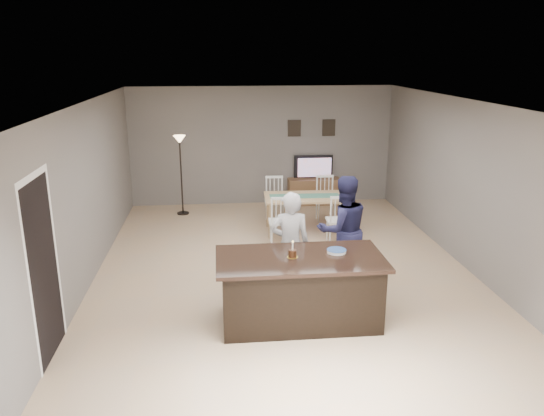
{
  "coord_description": "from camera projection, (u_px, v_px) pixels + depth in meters",
  "views": [
    {
      "loc": [
        -1.01,
        -8.04,
        3.4
      ],
      "look_at": [
        -0.21,
        -0.3,
        1.12
      ],
      "focal_mm": 35.0,
      "sensor_mm": 36.0,
      "label": 1
    }
  ],
  "objects": [
    {
      "name": "picture_frames",
      "position": [
        312.0,
        128.0,
        12.15
      ],
      "size": [
        1.1,
        0.02,
        0.38
      ],
      "color": "black",
      "rests_on": "room_shell"
    },
    {
      "name": "woman",
      "position": [
        290.0,
        245.0,
        7.54
      ],
      "size": [
        0.58,
        0.39,
        1.56
      ],
      "primitive_type": "imported",
      "rotation": [
        0.0,
        0.0,
        3.1
      ],
      "color": "#B0B0B4",
      "rests_on": "floor"
    },
    {
      "name": "plate_stack",
      "position": [
        337.0,
        251.0,
        6.91
      ],
      "size": [
        0.26,
        0.26,
        0.04
      ],
      "color": "white",
      "rests_on": "kitchen_island"
    },
    {
      "name": "floor_lamp",
      "position": [
        180.0,
        154.0,
        11.29
      ],
      "size": [
        0.26,
        0.26,
        1.73
      ],
      "color": "black",
      "rests_on": "floor"
    },
    {
      "name": "floor",
      "position": [
        283.0,
        268.0,
        8.73
      ],
      "size": [
        8.0,
        8.0,
        0.0
      ],
      "primitive_type": "plane",
      "color": "tan",
      "rests_on": "ground"
    },
    {
      "name": "birthday_cake",
      "position": [
        292.0,
        253.0,
        6.74
      ],
      "size": [
        0.14,
        0.14,
        0.22
      ],
      "color": "yellow",
      "rests_on": "kitchen_island"
    },
    {
      "name": "tv_screen_glow",
      "position": [
        315.0,
        167.0,
        12.2
      ],
      "size": [
        0.78,
        0.0,
        0.78
      ],
      "primitive_type": "plane",
      "rotation": [
        1.57,
        0.0,
        3.14
      ],
      "color": "#CD4D16",
      "rests_on": "tv_console"
    },
    {
      "name": "tv_console",
      "position": [
        314.0,
        191.0,
        12.37
      ],
      "size": [
        1.2,
        0.4,
        0.6
      ],
      "primitive_type": "cube",
      "color": "brown",
      "rests_on": "floor"
    },
    {
      "name": "doorway",
      "position": [
        42.0,
        254.0,
        5.89
      ],
      "size": [
        0.0,
        2.1,
        2.65
      ],
      "color": "black",
      "rests_on": "floor"
    },
    {
      "name": "man",
      "position": [
        343.0,
        230.0,
        7.99
      ],
      "size": [
        0.89,
        0.74,
        1.68
      ],
      "primitive_type": "imported",
      "rotation": [
        0.0,
        0.0,
        3.28
      ],
      "color": "#1C1B3D",
      "rests_on": "floor"
    },
    {
      "name": "room_shell",
      "position": [
        283.0,
        168.0,
        8.26
      ],
      "size": [
        8.0,
        8.0,
        8.0
      ],
      "color": "slate",
      "rests_on": "floor"
    },
    {
      "name": "kitchen_island",
      "position": [
        300.0,
        289.0,
        6.89
      ],
      "size": [
        2.15,
        1.1,
        0.9
      ],
      "color": "black",
      "rests_on": "floor"
    },
    {
      "name": "dining_table",
      "position": [
        305.0,
        202.0,
        10.33
      ],
      "size": [
        1.58,
        1.8,
        0.95
      ],
      "rotation": [
        0.0,
        0.0,
        -0.04
      ],
      "color": "tan",
      "rests_on": "floor"
    },
    {
      "name": "television",
      "position": [
        314.0,
        167.0,
        12.28
      ],
      "size": [
        0.91,
        0.12,
        0.53
      ],
      "primitive_type": "imported",
      "rotation": [
        0.0,
        0.0,
        3.14
      ],
      "color": "black",
      "rests_on": "tv_console"
    }
  ]
}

